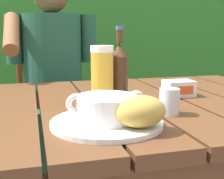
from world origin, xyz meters
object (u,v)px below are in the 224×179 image
person_eating (53,72)px  butter_tub (179,88)px  bread_roll (141,111)px  beer_glass (102,76)px  soup_bowl (107,107)px  chair_near_diner (53,113)px  beer_bottle (119,71)px  water_glass_small (169,101)px  table_knife (147,111)px  serving_plate (107,122)px

person_eating → butter_tub: bearing=-59.5°
bread_roll → beer_glass: size_ratio=0.67×
person_eating → soup_bowl: bearing=-86.1°
beer_glass → butter_tub: size_ratio=1.82×
chair_near_diner → soup_bowl: bearing=-86.9°
beer_glass → beer_bottle: size_ratio=0.76×
bread_roll → beer_bottle: beer_bottle is taller
soup_bowl → beer_bottle: size_ratio=0.81×
soup_bowl → water_glass_small: 0.20m
water_glass_small → table_knife: (-0.05, 0.04, -0.03)m
chair_near_diner → beer_bottle: 1.00m
chair_near_diner → beer_glass: (0.10, -0.94, 0.36)m
person_eating → beer_glass: bearing=-82.2°
chair_near_diner → water_glass_small: (0.26, -1.10, 0.30)m
person_eating → beer_bottle: bearing=-76.7°
beer_glass → person_eating: bearing=97.8°
soup_bowl → beer_glass: beer_glass is taller
person_eating → beer_glass: 0.76m
soup_bowl → table_knife: size_ratio=1.28×
bread_roll → beer_bottle: bearing=82.5°
serving_plate → soup_bowl: (0.00, 0.00, 0.04)m
water_glass_small → butter_tub: bearing=57.0°
person_eating → serving_plate: size_ratio=4.46×
person_eating → water_glass_small: 0.94m
chair_near_diner → bread_roll: chair_near_diner is taller
serving_plate → table_knife: bearing=31.2°
serving_plate → butter_tub: 0.43m
chair_near_diner → person_eating: person_eating is taller
serving_plate → beer_glass: 0.23m
chair_near_diner → serving_plate: bearing=-86.9°
beer_glass → table_knife: bearing=-49.2°
water_glass_small → butter_tub: size_ratio=0.72×
beer_glass → beer_bottle: bearing=27.4°
chair_near_diner → butter_tub: size_ratio=8.87×
person_eating → beer_glass: person_eating is taller
bread_roll → table_knife: bearing=63.2°
bread_roll → water_glass_small: (0.13, 0.12, -0.01)m
bread_roll → soup_bowl: bearing=130.6°
person_eating → beer_glass: size_ratio=6.66×
person_eating → beer_bottle: person_eating is taller
bread_roll → beer_glass: bearing=95.0°
chair_near_diner → person_eating: (-0.00, -0.20, 0.28)m
chair_near_diner → bread_roll: 1.27m
person_eating → table_knife: size_ratio=7.99×
soup_bowl → bread_roll: bearing=-49.4°
beer_glass → water_glass_small: beer_glass is taller
chair_near_diner → table_knife: 1.12m
beer_bottle → butter_tub: size_ratio=2.40×
serving_plate → butter_tub: butter_tub is taller
chair_near_diner → table_knife: (0.21, -1.07, 0.27)m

